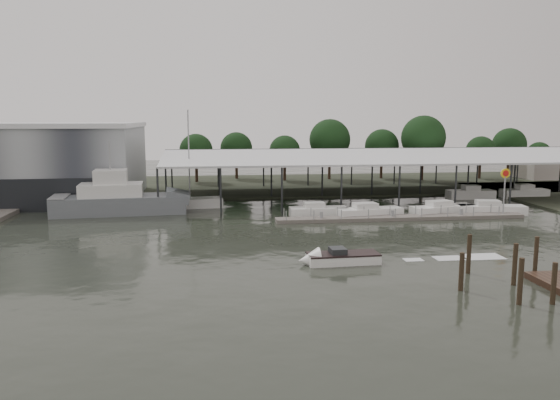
{
  "coord_description": "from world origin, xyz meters",
  "views": [
    {
      "loc": [
        -5.75,
        -47.32,
        11.22
      ],
      "look_at": [
        1.41,
        9.64,
        2.5
      ],
      "focal_mm": 35.0,
      "sensor_mm": 36.0,
      "label": 1
    }
  ],
  "objects": [
    {
      "name": "ground",
      "position": [
        0.0,
        0.0,
        0.0
      ],
      "size": [
        200.0,
        200.0,
        0.0
      ],
      "primitive_type": "plane",
      "color": "#262B23",
      "rests_on": "ground"
    },
    {
      "name": "shell_fuel_sign",
      "position": [
        27.0,
        9.99,
        3.93
      ],
      "size": [
        1.1,
        0.18,
        5.55
      ],
      "color": "gray",
      "rests_on": "ground"
    },
    {
      "name": "moored_cruiser_1",
      "position": [
        11.83,
        11.81,
        0.61
      ],
      "size": [
        7.77,
        3.29,
        1.7
      ],
      "rotation": [
        0.0,
        0.0,
        0.15
      ],
      "color": "white",
      "rests_on": "ground"
    },
    {
      "name": "mooring_pilings",
      "position": [
        13.67,
        -14.4,
        1.07
      ],
      "size": [
        7.7,
        7.21,
        3.49
      ],
      "color": "#382D1C",
      "rests_on": "ground"
    },
    {
      "name": "storage_warehouse",
      "position": [
        -28.0,
        29.94,
        5.29
      ],
      "size": [
        24.5,
        20.5,
        10.5
      ],
      "color": "#909699",
      "rests_on": "ground"
    },
    {
      "name": "covered_boat_shed",
      "position": [
        17.0,
        28.0,
        6.13
      ],
      "size": [
        58.24,
        24.0,
        6.96
      ],
      "color": "silver",
      "rests_on": "ground"
    },
    {
      "name": "floating_dock",
      "position": [
        15.0,
        10.0,
        0.2
      ],
      "size": [
        28.0,
        2.0,
        1.4
      ],
      "color": "slate",
      "rests_on": "ground"
    },
    {
      "name": "speedboat_underway",
      "position": [
        3.71,
        -7.15,
        0.39
      ],
      "size": [
        17.28,
        2.85,
        2.0
      ],
      "rotation": [
        0.0,
        0.0,
        3.18
      ],
      "color": "white",
      "rests_on": "ground"
    },
    {
      "name": "grey_trawler",
      "position": [
        -16.44,
        17.83,
        1.58
      ],
      "size": [
        16.04,
        5.99,
        8.84
      ],
      "rotation": [
        0.0,
        0.0,
        0.09
      ],
      "color": "slate",
      "rests_on": "ground"
    },
    {
      "name": "moored_cruiser_3",
      "position": [
        26.58,
        11.93,
        0.61
      ],
      "size": [
        7.86,
        3.49,
        1.7
      ],
      "rotation": [
        0.0,
        0.0,
        -0.18
      ],
      "color": "white",
      "rests_on": "ground"
    },
    {
      "name": "moored_cruiser_0",
      "position": [
        6.2,
        13.07,
        0.61
      ],
      "size": [
        6.57,
        2.24,
        1.7
      ],
      "rotation": [
        0.0,
        0.0,
        0.01
      ],
      "color": "white",
      "rests_on": "ground"
    },
    {
      "name": "horizon_tree_line",
      "position": [
        23.08,
        47.38,
        6.41
      ],
      "size": [
        68.27,
        13.23,
        11.57
      ],
      "color": "black",
      "rests_on": "ground"
    },
    {
      "name": "land_strip_far",
      "position": [
        0.0,
        42.0,
        0.1
      ],
      "size": [
        140.0,
        30.0,
        0.3
      ],
      "color": "#3A3F2F",
      "rests_on": "ground"
    },
    {
      "name": "white_sailboat",
      "position": [
        -9.12,
        20.95,
        0.65
      ],
      "size": [
        9.1,
        3.6,
        12.35
      ],
      "rotation": [
        0.0,
        0.0,
        0.11
      ],
      "color": "white",
      "rests_on": "ground"
    },
    {
      "name": "moored_cruiser_2",
      "position": [
        20.88,
        12.44,
        0.61
      ],
      "size": [
        8.35,
        4.15,
        1.7
      ],
      "rotation": [
        0.0,
        0.0,
        0.25
      ],
      "color": "white",
      "rests_on": "ground"
    }
  ]
}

